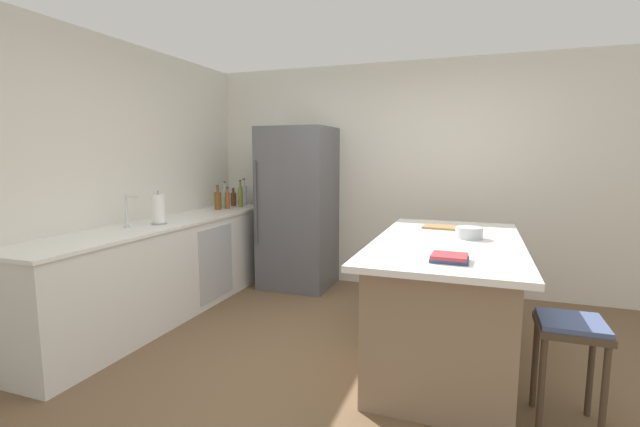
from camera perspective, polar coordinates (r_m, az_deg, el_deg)
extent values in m
plane|color=brown|center=(3.36, 5.39, -20.02)|extent=(7.20, 7.20, 0.00)
cube|color=silver|center=(5.19, 11.80, 4.65)|extent=(6.00, 0.10, 2.60)
cube|color=silver|center=(4.30, -27.92, 3.32)|extent=(0.10, 6.00, 2.60)
cube|color=silver|center=(4.57, -19.28, -6.88)|extent=(0.60, 3.13, 0.89)
cube|color=white|center=(4.48, -19.53, -1.17)|extent=(0.63, 3.16, 0.03)
cube|color=#B2B5BA|center=(4.70, -13.35, -6.25)|extent=(0.01, 0.60, 0.75)
cube|color=#8E755B|center=(3.51, 15.99, -11.14)|extent=(0.88, 1.79, 0.89)
cube|color=white|center=(3.39, 16.28, -3.68)|extent=(1.04, 1.99, 0.04)
cube|color=#56565B|center=(5.16, -2.87, 0.72)|extent=(0.79, 0.72, 1.87)
cylinder|color=#4C4C51|center=(4.96, -8.37, 1.46)|extent=(0.02, 0.02, 0.94)
cylinder|color=#473828|center=(2.88, 26.85, -19.47)|extent=(0.04, 0.04, 0.57)
cylinder|color=#473828|center=(2.94, 33.01, -19.37)|extent=(0.04, 0.04, 0.57)
cylinder|color=#473828|center=(3.15, 26.17, -17.03)|extent=(0.04, 0.04, 0.57)
cylinder|color=#473828|center=(3.20, 31.75, -17.00)|extent=(0.04, 0.04, 0.57)
cube|color=#473828|center=(2.92, 29.85, -12.78)|extent=(0.36, 0.36, 0.04)
cube|color=#47567F|center=(2.91, 29.89, -12.13)|extent=(0.34, 0.34, 0.03)
cylinder|color=silver|center=(4.21, -23.79, -1.59)|extent=(0.05, 0.05, 0.02)
cylinder|color=silver|center=(4.19, -23.90, 0.43)|extent=(0.02, 0.02, 0.28)
cylinder|color=silver|center=(4.13, -23.39, 2.05)|extent=(0.14, 0.02, 0.02)
cylinder|color=gray|center=(4.33, -20.17, -1.21)|extent=(0.14, 0.14, 0.01)
cylinder|color=white|center=(4.32, -20.26, 0.57)|extent=(0.11, 0.11, 0.26)
cylinder|color=gray|center=(4.30, -20.35, 2.56)|extent=(0.02, 0.02, 0.04)
cylinder|color=silver|center=(5.65, -9.85, 2.29)|extent=(0.08, 0.08, 0.24)
cylinder|color=silver|center=(5.64, -9.88, 3.93)|extent=(0.03, 0.03, 0.08)
cylinder|color=black|center=(5.64, -9.89, 4.42)|extent=(0.03, 0.03, 0.01)
cylinder|color=#5B3319|center=(5.61, -11.19, 1.82)|extent=(0.07, 0.07, 0.16)
cylinder|color=#5B3319|center=(5.60, -11.21, 2.89)|extent=(0.03, 0.03, 0.05)
cylinder|color=black|center=(5.60, -11.22, 3.19)|extent=(0.03, 0.03, 0.01)
cylinder|color=olive|center=(5.46, -10.30, 2.08)|extent=(0.05, 0.05, 0.24)
cylinder|color=olive|center=(5.45, -10.34, 3.76)|extent=(0.03, 0.03, 0.08)
cylinder|color=black|center=(5.44, -10.35, 4.24)|extent=(0.03, 0.03, 0.01)
cylinder|color=#8CB79E|center=(5.46, -12.24, 1.97)|extent=(0.08, 0.08, 0.23)
cylinder|color=#8CB79E|center=(5.44, -12.28, 3.55)|extent=(0.03, 0.03, 0.08)
cylinder|color=black|center=(5.44, -12.30, 4.01)|extent=(0.03, 0.03, 0.01)
cylinder|color=#994C23|center=(5.32, -11.95, 1.64)|extent=(0.06, 0.06, 0.19)
cylinder|color=#994C23|center=(5.31, -11.98, 2.96)|extent=(0.02, 0.02, 0.05)
cylinder|color=black|center=(5.31, -11.99, 3.31)|extent=(0.03, 0.03, 0.01)
cylinder|color=brown|center=(5.28, -13.14, 1.61)|extent=(0.08, 0.08, 0.20)
cylinder|color=brown|center=(5.27, -13.19, 3.08)|extent=(0.03, 0.03, 0.07)
cylinder|color=black|center=(5.27, -13.20, 3.54)|extent=(0.03, 0.03, 0.01)
cube|color=#334770|center=(2.73, 16.47, -5.76)|extent=(0.22, 0.18, 0.02)
cube|color=#A83338|center=(2.72, 16.48, -5.33)|extent=(0.21, 0.20, 0.02)
cylinder|color=#B2B5BA|center=(3.50, 18.82, -2.38)|extent=(0.20, 0.20, 0.09)
cube|color=#9E7042|center=(3.92, 15.78, -1.73)|extent=(0.35, 0.23, 0.02)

